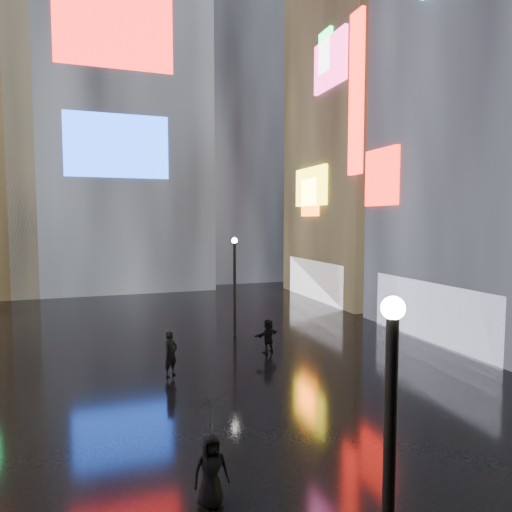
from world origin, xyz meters
name	(u,v)px	position (x,y,z in m)	size (l,w,h in m)	color
ground	(202,346)	(0.00, 20.00, 0.00)	(140.00, 140.00, 0.00)	black
building_right_far	(372,120)	(15.98, 30.00, 13.98)	(10.28, 12.00, 28.00)	black
tower_main	(112,59)	(-3.00, 43.97, 21.01)	(16.00, 14.20, 42.00)	black
tower_flank_right	(230,117)	(9.00, 46.00, 17.00)	(12.00, 12.00, 34.00)	black
lamp_near	(389,471)	(-1.28, 3.21, 2.94)	(0.30, 0.30, 5.20)	black
lamp_far	(235,280)	(2.08, 21.38, 2.94)	(0.30, 0.30, 5.20)	black
pedestrian_4	(211,470)	(-2.54, 7.64, 0.80)	(0.78, 0.51, 1.60)	black
pedestrian_5	(268,336)	(2.66, 17.90, 0.77)	(1.43, 0.46, 1.54)	black
pedestrian_6	(171,354)	(-2.10, 16.15, 0.89)	(0.65, 0.42, 1.77)	black
umbrella_2	(210,416)	(-2.54, 7.64, 2.00)	(0.87, 0.89, 0.80)	black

